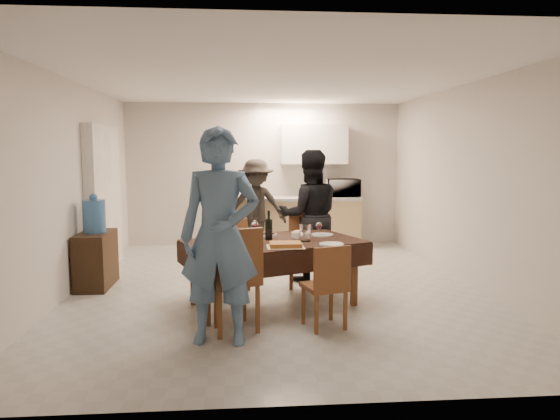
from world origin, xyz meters
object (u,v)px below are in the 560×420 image
Objects in this scene: wine_bottle at (269,225)px; person_kitchen at (256,206)px; microwave at (343,188)px; person_near at (220,236)px; person_far at (310,216)px; console at (96,260)px; water_pitcher at (305,232)px; savoury_tart at (285,245)px; dining_table at (274,244)px; water_jug at (94,216)px.

wine_bottle is 0.21× the size of person_kitchen.
person_near is (-2.04, -4.47, -0.09)m from microwave.
microwave is 0.33× the size of person_far.
water_pitcher is at bearing -21.04° from console.
person_far is 1.10× the size of person_kitchen.
person_kitchen is at bearing 93.47° from savoury_tart.
microwave is at bearing 44.76° from dining_table.
water_jug reaches higher than water_pitcher.
water_jug is at bearing 157.73° from wine_bottle.
person_far is at bearing 59.04° from wine_bottle.
console is 2.81m from person_far.
wine_bottle is 0.42m from water_pitcher.
dining_table is 5.19× the size of water_jug.
water_jug is 2.93m from person_kitchen.
wine_bottle is at bearing -88.96° from person_kitchen.
water_jug is at bearing 135.74° from person_near.
microwave is (3.70, 2.48, 0.16)m from water_jug.
water_pitcher reaches higher than dining_table.
person_near is 4.04m from person_kitchen.
wine_bottle is (-0.05, 0.05, 0.20)m from dining_table.
savoury_tart is 1.50m from person_far.
microwave is 4.91m from person_near.
savoury_tart is 0.67× the size of microwave.
dining_table is 1.20m from person_far.
person_near is at bearing -50.06° from console.
water_jug is at bearing 0.00° from console.
dining_table is 0.21m from wine_bottle.
microwave is at bearing 33.82° from water_jug.
person_far is at bearing 68.15° from person_near.
person_near is at bearing -131.99° from water_pitcher.
console is 2.66m from person_near.
person_far is at bearing 72.53° from savoury_tart.
console is (-2.21, 0.94, -0.35)m from dining_table.
person_near is at bearing -134.13° from savoury_tart.
person_far reaches higher than water_jug.
water_jug reaches higher than dining_table.
person_kitchen reaches higher than wine_bottle.
water_jug is at bearing 158.96° from water_pitcher.
water_pitcher is (2.56, -0.99, -0.08)m from water_jug.
console is 2.40m from wine_bottle.
console is 1.97× the size of savoury_tart.
dining_table is 1.24× the size of person_far.
water_pitcher is at bearing 71.83° from microwave.
dining_table is 2.41m from water_jug.
microwave is (3.70, 2.48, 0.72)m from console.
console is 0.39× the size of person_near.
wine_bottle is 0.19× the size of person_far.
wine_bottle is at bearing 109.23° from savoury_tart.
savoury_tart is at bearing 69.92° from microwave.
person_kitchen reaches higher than console.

